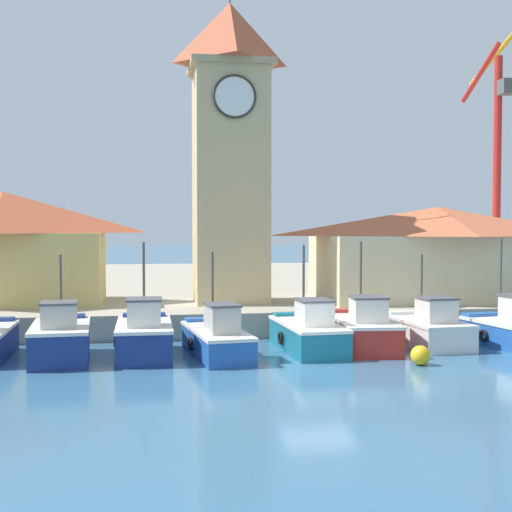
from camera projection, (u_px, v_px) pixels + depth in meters
name	position (u px, v px, depth m)	size (l,w,h in m)	color
ground_plane	(318.00, 367.00, 24.57)	(300.00, 300.00, 0.00)	#386689
quay_wharf	(229.00, 286.00, 50.61)	(120.00, 40.00, 1.12)	#A89E89
fishing_boat_left_outer	(60.00, 339.00, 25.82)	(2.32, 4.48, 3.82)	navy
fishing_boat_left_inner	(144.00, 336.00, 26.47)	(2.14, 4.58, 4.27)	navy
fishing_boat_mid_left	(217.00, 338.00, 26.67)	(2.45, 5.44, 3.88)	#2356A8
fishing_boat_center	(308.00, 333.00, 27.66)	(2.27, 5.07, 4.12)	#196B7F
fishing_boat_mid_right	(364.00, 330.00, 28.24)	(2.59, 5.08, 4.25)	#AD2823
fishing_boat_right_inner	(428.00, 329.00, 28.99)	(2.49, 4.59, 3.71)	silver
fishing_boat_right_outer	(509.00, 329.00, 28.78)	(2.64, 4.37, 4.38)	#2356A8
clock_tower	(230.00, 146.00, 34.82)	(3.99, 3.99, 16.20)	tan
warehouse_left	(4.00, 246.00, 34.34)	(9.73, 5.76, 5.41)	tan
warehouse_right	(437.00, 252.00, 36.58)	(12.48, 6.68, 4.73)	beige
port_crane_near	(496.00, 196.00, 49.28)	(2.00, 7.14, 16.39)	maroon
mooring_buoy	(420.00, 355.00, 24.95)	(0.70, 0.70, 0.70)	gold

